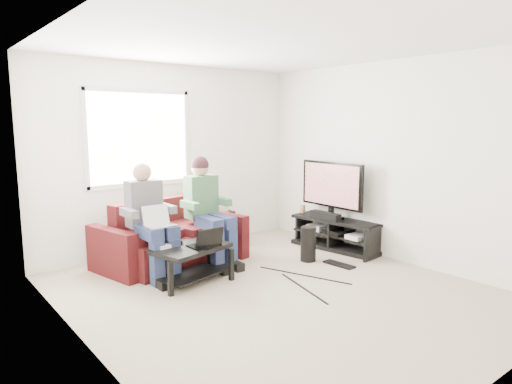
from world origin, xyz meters
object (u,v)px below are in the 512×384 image
Objects in this scene: tv_stand at (336,236)px; end_table at (219,227)px; tv at (332,186)px; sofa at (170,240)px; subwoofer at (308,244)px; coffee_table at (192,256)px.

end_table is (-1.21, 1.20, 0.08)m from tv_stand.
tv_stand is 1.25× the size of tv.
tv reaches higher than sofa.
tv is (2.18, -0.79, 0.60)m from sofa.
coffee_table is at bearing 171.23° from subwoofer.
tv_stand reaches higher than coffee_table.
sofa is 2.03× the size of coffee_table.
sofa is at bearing 157.79° from tv_stand.
coffee_table is at bearing -100.53° from sofa.
tv is (-0.00, 0.10, 0.70)m from tv_stand.
end_table reaches higher than coffee_table.
sofa is 2.36m from tv_stand.
end_table is (1.12, 1.11, -0.03)m from coffee_table.
tv is at bearing -19.94° from sofa.
end_table is (0.97, 0.31, -0.03)m from sofa.
tv_stand is 2.21× the size of end_table.
coffee_table is 2.03× the size of subwoofer.
tv is 1.77× the size of end_table.
tv is 1.75m from end_table.
sofa reaches higher than subwoofer.
end_table is at bearing 110.04° from subwoofer.
subwoofer is at bearing -35.51° from sofa.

